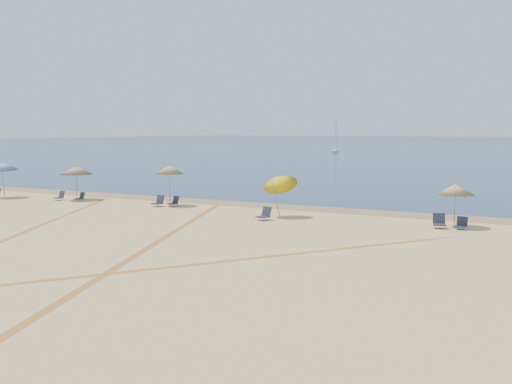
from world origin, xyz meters
TOP-DOWN VIEW (x-y plane):
  - ocean at (0.00, 225.00)m, footprint 500.00×500.00m
  - wet_sand at (0.00, 24.00)m, footprint 500.00×500.00m
  - umbrella_0 at (-20.00, 19.41)m, footprint 2.02×2.05m
  - umbrella_1 at (-14.43, 20.80)m, footprint 2.29×2.29m
  - umbrella_2 at (-6.76, 21.08)m, footprint 1.86×1.86m
  - umbrella_3 at (1.56, 19.78)m, footprint 1.95×2.04m
  - umbrella_4 at (10.79, 20.73)m, footprint 1.85×1.85m
  - chair_1 at (-15.19, 19.98)m, footprint 0.62×0.70m
  - chair_2 at (-13.51, 20.18)m, footprint 0.66×0.72m
  - chair_3 at (-7.12, 20.37)m, footprint 0.68×0.77m
  - chair_4 at (-6.25, 20.82)m, footprint 0.72×0.77m
  - chair_5 at (1.34, 18.37)m, footprint 0.77×0.84m
  - chair_6 at (10.19, 19.97)m, footprint 0.76×0.83m
  - chair_7 at (11.23, 20.08)m, footprint 0.54×0.62m
  - sailboat_1 at (-25.44, 108.27)m, footprint 2.47×4.83m
  - tire_tracks at (-1.63, 8.84)m, footprint 48.13×43.04m

SIDE VIEW (x-z plane):
  - tire_tracks at x=-1.63m, z-range 0.00..0.00m
  - wet_sand at x=0.00m, z-range 0.00..0.00m
  - ocean at x=0.00m, z-range 0.01..0.01m
  - chair_7 at x=11.23m, z-range -0.04..0.58m
  - chair_2 at x=-13.51m, z-range -0.04..0.58m
  - chair_1 at x=-15.19m, z-range -0.04..0.59m
  - chair_4 at x=-6.25m, z-range -0.04..0.61m
  - chair_3 at x=-7.12m, z-range -0.04..0.67m
  - chair_6 at x=10.19m, z-range -0.04..0.67m
  - chair_5 at x=1.34m, z-range -0.04..0.67m
  - umbrella_4 at x=10.79m, z-range 0.77..3.00m
  - umbrella_1 at x=-14.43m, z-range 0.85..3.22m
  - umbrella_3 at x=1.56m, z-range 0.67..3.40m
  - sailboat_1 at x=-25.44m, z-range -1.38..5.60m
  - umbrella_0 at x=-20.00m, z-range 0.94..3.53m
  - umbrella_2 at x=-6.76m, z-range 0.98..3.63m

